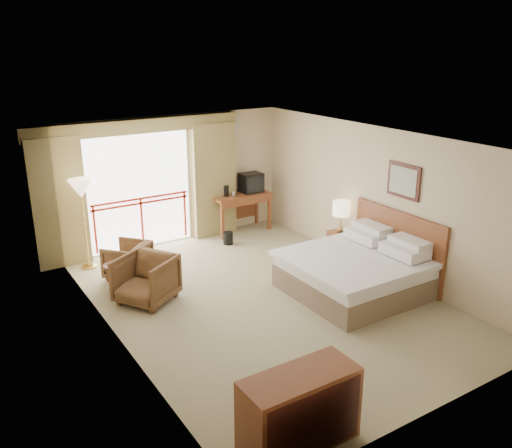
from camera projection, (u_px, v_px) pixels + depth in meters
floor at (264, 299)px, 9.15m from camera, size 7.00×7.00×0.00m
ceiling at (265, 140)px, 8.28m from camera, size 7.00×7.00×0.00m
wall_back at (174, 179)px, 11.51m from camera, size 5.00×0.00×5.00m
wall_front at (440, 310)px, 5.92m from camera, size 5.00×0.00×5.00m
wall_left at (113, 255)px, 7.45m from camera, size 0.00×7.00×7.00m
wall_right at (378, 200)px, 9.99m from camera, size 0.00×7.00×7.00m
balcony_door at (139, 191)px, 11.14m from camera, size 2.40×0.00×2.40m
balcony_railing at (141, 210)px, 11.25m from camera, size 2.09×0.03×1.02m
curtain_left at (58, 203)px, 10.18m from camera, size 1.00×0.26×2.50m
curtain_right at (213, 180)px, 11.86m from camera, size 1.00×0.26×2.50m
valance at (137, 126)px, 10.63m from camera, size 4.40×0.22×0.28m
hvac_vent at (227, 127)px, 11.83m from camera, size 0.50×0.04×0.50m
bed at (356, 272)px, 9.31m from camera, size 2.13×2.06×0.97m
headboard at (397, 246)px, 9.71m from camera, size 0.06×2.10×1.30m
framed_art at (404, 181)px, 9.33m from camera, size 0.04×0.72×0.60m
nightstand at (341, 246)px, 10.72m from camera, size 0.44×0.51×0.57m
table_lamp at (341, 209)px, 10.52m from camera, size 0.34×0.34×0.60m
phone at (345, 233)px, 10.47m from camera, size 0.21×0.19×0.08m
desk at (239, 201)px, 12.27m from camera, size 1.34×0.65×0.88m
tv at (251, 183)px, 12.24m from camera, size 0.48×0.38×0.44m
coffee_maker at (226, 191)px, 11.95m from camera, size 0.13×0.13×0.25m
cup at (233, 194)px, 12.01m from camera, size 0.07×0.07×0.09m
wastebasket at (228, 238)px, 11.59m from camera, size 0.25×0.25×0.27m
armchair_far at (129, 277)px, 10.02m from camera, size 1.01×1.02×0.66m
armchair_near at (148, 301)px, 9.09m from camera, size 1.20×1.19×0.80m
side_table at (117, 273)px, 9.36m from camera, size 0.45×0.45×0.49m
book at (116, 264)px, 9.31m from camera, size 0.24×0.25×0.02m
floor_lamp at (81, 192)px, 9.96m from camera, size 0.44×0.44×1.74m
dresser at (300, 410)px, 5.74m from camera, size 1.29×0.55×0.86m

